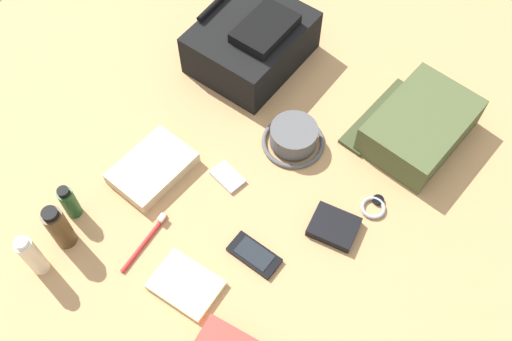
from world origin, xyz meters
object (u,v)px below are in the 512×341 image
Objects in this scene: backpack at (252,42)px; notepad at (186,285)px; toiletry_pouch at (419,126)px; media_player at (228,177)px; folded_towel at (153,168)px; cell_phone at (254,255)px; wallet at (334,227)px; lotion_bottle at (32,256)px; toothbrush at (147,239)px; wristwatch at (374,207)px; cologne_bottle at (59,227)px; bucket_hat at (294,137)px; shampoo_bottle at (69,202)px.

backpack is 0.70m from notepad.
media_player is at bearing 139.34° from toiletry_pouch.
folded_towel is at bearing 51.87° from notepad.
backpack is at bearing 35.22° from cell_phone.
wallet is 0.47m from folded_towel.
lotion_bottle is at bearing 124.09° from wallet.
lotion_bottle is 0.25m from toothbrush.
media_player is 0.85× the size of wallet.
media_player and wristwatch have the same top height.
cologne_bottle reaches higher than wristwatch.
notepad is (-0.28, -0.09, 0.00)m from media_player.
wristwatch is (-0.05, -0.26, -0.02)m from bucket_hat.
toothbrush is (-0.43, 0.13, -0.02)m from bucket_hat.
toiletry_pouch reaches higher than notepad.
cell_phone is (0.15, -0.42, -0.05)m from shampoo_bottle.
wristwatch is at bearing -100.49° from bucket_hat.
toiletry_pouch reaches higher than bucket_hat.
toothbrush is at bearing 148.51° from toiletry_pouch.
folded_towel is (0.04, 0.34, 0.01)m from cell_phone.
backpack reaches higher than lotion_bottle.
shampoo_bottle is 1.17× the size of media_player.
toiletry_pouch is at bearing -21.11° from notepad.
backpack is 0.51m from toiletry_pouch.
shampoo_bottle is at bearing 125.48° from wristwatch.
backpack reaches higher than wristwatch.
toiletry_pouch is 2.83× the size of wallet.
cologne_bottle is at bearing 119.30° from cell_phone.
cologne_bottle is 0.42m from media_player.
toiletry_pouch is 2.48× the size of cell_phone.
toothbrush is at bearing 133.56° from wristwatch.
notepad is at bearing -157.66° from backpack.
shampoo_bottle is 0.73× the size of notepad.
toothbrush reaches higher than wristwatch.
toiletry_pouch is at bearing -46.17° from folded_towel.
cell_phone is at bearing -144.78° from backpack.
bucket_hat is 1.15× the size of cologne_bottle.
lotion_bottle is 0.34m from notepad.
folded_towel is (-0.48, 0.50, -0.03)m from toiletry_pouch.
cologne_bottle reaches higher than wallet.
shampoo_bottle is 0.55× the size of folded_towel.
backpack reaches higher than toothbrush.
folded_towel is at bearing 119.00° from media_player.
lotion_bottle is 0.72× the size of folded_towel.
notepad is (0.01, -0.34, -0.04)m from shampoo_bottle.
backpack is 0.31m from bucket_hat.
bucket_hat reaches higher than notepad.
wristwatch is at bearing -68.73° from media_player.
wristwatch is (0.49, -0.56, -0.06)m from cologne_bottle.
folded_towel reaches higher than wristwatch.
media_player is (0.35, -0.21, -0.06)m from cologne_bottle.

